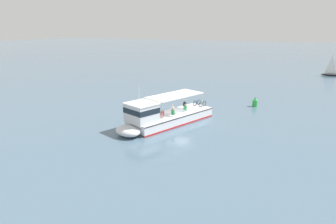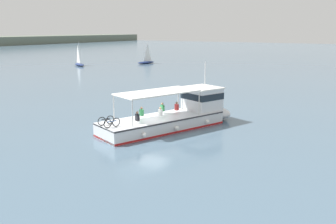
{
  "view_description": "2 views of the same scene",
  "coord_description": "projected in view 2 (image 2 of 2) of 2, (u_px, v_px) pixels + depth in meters",
  "views": [
    {
      "loc": [
        31.02,
        13.1,
        10.65
      ],
      "look_at": [
        1.65,
        -0.55,
        1.4
      ],
      "focal_mm": 32.16,
      "sensor_mm": 36.0,
      "label": 1
    },
    {
      "loc": [
        -23.6,
        -15.95,
        8.07
      ],
      "look_at": [
        1.65,
        -0.55,
        1.4
      ],
      "focal_mm": 39.39,
      "sensor_mm": 36.0,
      "label": 2
    }
  ],
  "objects": [
    {
      "name": "ground_plane",
      "position": [
        151.0,
        132.0,
        29.53
      ],
      "size": [
        400.0,
        400.0,
        0.0
      ],
      "primitive_type": "plane",
      "color": "slate"
    },
    {
      "name": "ferry_main",
      "position": [
        178.0,
        115.0,
        31.01
      ],
      "size": [
        12.97,
        7.4,
        5.32
      ],
      "color": "silver",
      "rests_on": "ground"
    },
    {
      "name": "sailboat_near_port",
      "position": [
        146.0,
        61.0,
        87.74
      ],
      "size": [
        5.0,
        2.66,
        5.4
      ],
      "color": "navy",
      "rests_on": "ground"
    },
    {
      "name": "sailboat_outer_anchorage",
      "position": [
        79.0,
        63.0,
        82.5
      ],
      "size": [
        3.44,
        4.91,
        5.4
      ],
      "color": "navy",
      "rests_on": "ground"
    }
  ]
}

